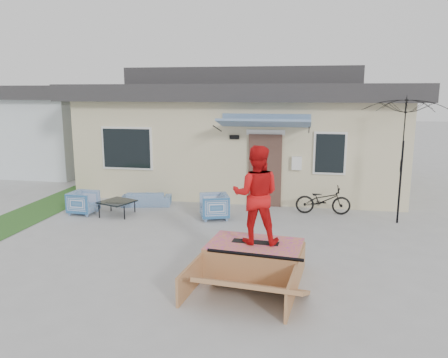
% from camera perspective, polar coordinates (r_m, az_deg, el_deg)
% --- Properties ---
extents(ground, '(90.00, 90.00, 0.00)m').
position_cam_1_polar(ground, '(8.89, -4.12, -10.43)').
color(ground, '#A2A2A2').
rests_on(ground, ground).
extents(grass_strip, '(1.40, 8.00, 0.01)m').
position_cam_1_polar(grass_strip, '(12.82, -24.84, -4.62)').
color(grass_strip, '#295722').
rests_on(grass_strip, ground).
extents(house, '(10.80, 8.49, 4.10)m').
position_cam_1_polar(house, '(16.17, 3.05, 6.50)').
color(house, beige).
rests_on(house, ground).
extents(neighbor_house, '(8.60, 7.60, 3.50)m').
position_cam_1_polar(neighbor_house, '(22.03, -24.53, 6.37)').
color(neighbor_house, silver).
rests_on(neighbor_house, ground).
extents(loveseat, '(1.48, 0.70, 0.56)m').
position_cam_1_polar(loveseat, '(13.07, -10.06, -2.19)').
color(loveseat, '#1D5690').
rests_on(loveseat, ground).
extents(armchair_left, '(0.66, 0.70, 0.69)m').
position_cam_1_polar(armchair_left, '(12.58, -17.80, -2.79)').
color(armchair_left, '#1D5690').
rests_on(armchair_left, ground).
extents(armchair_right, '(0.86, 0.89, 0.73)m').
position_cam_1_polar(armchair_right, '(11.51, -1.29, -3.42)').
color(armchair_right, '#1D5690').
rests_on(armchair_right, ground).
extents(coffee_table, '(1.02, 1.02, 0.39)m').
position_cam_1_polar(coffee_table, '(12.22, -13.70, -3.69)').
color(coffee_table, black).
rests_on(coffee_table, ground).
extents(bicycle, '(1.50, 0.59, 0.94)m').
position_cam_1_polar(bicycle, '(12.22, 12.77, -2.31)').
color(bicycle, black).
rests_on(bicycle, ground).
extents(patio_umbrella, '(2.31, 2.16, 2.20)m').
position_cam_1_polar(patio_umbrella, '(11.73, 22.18, 2.92)').
color(patio_umbrella, black).
rests_on(patio_umbrella, ground).
extents(skate_ramp, '(1.90, 2.40, 0.56)m').
position_cam_1_polar(skate_ramp, '(8.20, 3.99, -10.25)').
color(skate_ramp, '#A26D42').
rests_on(skate_ramp, ground).
extents(skateboard, '(0.87, 0.27, 0.05)m').
position_cam_1_polar(skateboard, '(8.15, 4.11, -8.11)').
color(skateboard, black).
rests_on(skateboard, skate_ramp).
extents(skater, '(0.90, 0.71, 1.78)m').
position_cam_1_polar(skater, '(7.89, 4.20, -1.81)').
color(skater, red).
rests_on(skater, skateboard).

